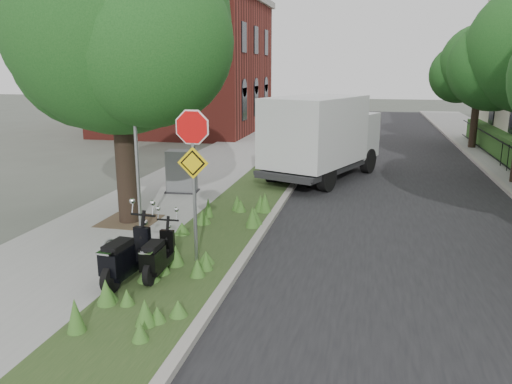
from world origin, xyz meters
TOP-DOWN VIEW (x-y plane):
  - ground at (0.00, 0.00)m, footprint 120.00×120.00m
  - sidewalk_near at (-4.25, 10.00)m, footprint 3.50×60.00m
  - verge at (-1.50, 10.00)m, footprint 2.00×60.00m
  - kerb_near at (-0.50, 10.00)m, footprint 0.20×60.00m
  - road at (3.00, 10.00)m, footprint 7.00×60.00m
  - kerb_far at (6.50, 10.00)m, footprint 0.20×60.00m
  - street_tree_main at (-4.08, 2.86)m, footprint 6.21×5.54m
  - bare_post at (-3.20, 1.80)m, footprint 0.08×0.08m
  - bike_hoop at (-2.70, -0.60)m, footprint 0.06×0.78m
  - sign_assembly at (-1.40, 0.58)m, footprint 0.94×0.08m
  - brick_building at (-9.50, 22.00)m, footprint 9.40×10.40m
  - far_tree_c at (6.94, 18.04)m, footprint 4.37×3.89m
  - scooter_near at (-1.84, -0.37)m, footprint 0.34×1.53m
  - scooter_far at (-2.32, -0.74)m, footprint 0.46×1.78m
  - box_truck at (0.29, 9.41)m, footprint 4.08×6.09m
  - utility_cabinet at (-3.80, 6.07)m, footprint 1.06×0.76m

SIDE VIEW (x-z plane):
  - ground at x=0.00m, z-range 0.00..0.00m
  - road at x=3.00m, z-range 0.00..0.01m
  - sidewalk_near at x=-4.25m, z-range 0.00..0.12m
  - verge at x=-1.50m, z-range 0.00..0.12m
  - kerb_near at x=-0.50m, z-range 0.00..0.13m
  - kerb_far at x=6.50m, z-range 0.00..0.13m
  - scooter_near at x=-1.84m, z-range 0.11..0.84m
  - bike_hoop at x=-2.70m, z-range 0.11..0.88m
  - scooter_far at x=-2.32m, z-range 0.11..0.96m
  - utility_cabinet at x=-3.80m, z-range 0.09..1.43m
  - box_truck at x=0.29m, z-range 0.39..2.97m
  - bare_post at x=-3.20m, z-range 0.12..4.12m
  - sign_assembly at x=-1.40m, z-range 0.72..3.94m
  - far_tree_c at x=6.94m, z-range 0.99..6.92m
  - brick_building at x=-9.50m, z-range 0.06..8.36m
  - street_tree_main at x=-4.08m, z-range 0.97..8.63m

